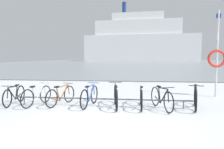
# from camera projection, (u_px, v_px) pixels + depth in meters

# --- Properties ---
(ground) EXTENTS (80.00, 132.00, 0.08)m
(ground) POSITION_uv_depth(u_px,v_px,m) (132.00, 63.00, 58.89)
(ground) COLOR silver
(bike_rack) EXTENTS (6.34, 0.13, 0.31)m
(bike_rack) POSITION_uv_depth(u_px,v_px,m) (100.00, 99.00, 7.56)
(bike_rack) COLOR #4C5156
(bike_rack) RESTS_ON ground
(bicycle_0) EXTENTS (0.46, 1.66, 0.76)m
(bicycle_0) POSITION_uv_depth(u_px,v_px,m) (14.00, 95.00, 7.90)
(bicycle_0) COLOR black
(bicycle_0) RESTS_ON ground
(bicycle_1) EXTENTS (0.54, 1.63, 0.79)m
(bicycle_1) POSITION_uv_depth(u_px,v_px,m) (37.00, 96.00, 7.77)
(bicycle_1) COLOR black
(bicycle_1) RESTS_ON ground
(bicycle_2) EXTENTS (0.64, 1.60, 0.77)m
(bicycle_2) POSITION_uv_depth(u_px,v_px,m) (61.00, 96.00, 7.83)
(bicycle_2) COLOR black
(bicycle_2) RESTS_ON ground
(bicycle_3) EXTENTS (0.46, 1.67, 0.81)m
(bicycle_3) POSITION_uv_depth(u_px,v_px,m) (90.00, 96.00, 7.61)
(bicycle_3) COLOR black
(bicycle_3) RESTS_ON ground
(bicycle_4) EXTENTS (0.46, 1.78, 0.84)m
(bicycle_4) POSITION_uv_depth(u_px,v_px,m) (116.00, 97.00, 7.47)
(bicycle_4) COLOR black
(bicycle_4) RESTS_ON ground
(bicycle_5) EXTENTS (0.46, 1.76, 0.83)m
(bicycle_5) POSITION_uv_depth(u_px,v_px,m) (141.00, 97.00, 7.40)
(bicycle_5) COLOR black
(bicycle_5) RESTS_ON ground
(bicycle_6) EXTENTS (0.65, 1.66, 0.81)m
(bicycle_6) POSITION_uv_depth(u_px,v_px,m) (161.00, 98.00, 7.20)
(bicycle_6) COLOR black
(bicycle_6) RESTS_ON ground
(bicycle_7) EXTENTS (0.55, 1.68, 0.85)m
(bicycle_7) POSITION_uv_depth(u_px,v_px,m) (195.00, 98.00, 7.26)
(bicycle_7) COLOR black
(bicycle_7) RESTS_ON ground
(rescue_post) EXTENTS (0.79, 0.12, 3.75)m
(rescue_post) POSITION_uv_depth(u_px,v_px,m) (217.00, 57.00, 9.25)
(rescue_post) COLOR silver
(rescue_post) RESTS_ON ground
(ferry_ship) EXTENTS (44.86, 13.28, 23.43)m
(ferry_ship) POSITION_uv_depth(u_px,v_px,m) (140.00, 41.00, 85.15)
(ferry_ship) COLOR white
(ferry_ship) RESTS_ON ground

